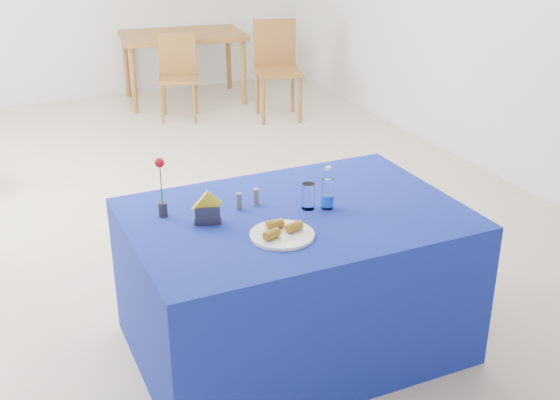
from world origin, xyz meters
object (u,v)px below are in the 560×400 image
(plate, at_px, (282,235))
(water_bottle, at_px, (327,194))
(chair_bg_left, at_px, (178,70))
(chair_bg_right, at_px, (277,62))
(blue_table, at_px, (295,281))
(oak_table, at_px, (182,40))

(plate, relative_size, water_bottle, 1.37)
(chair_bg_left, bearing_deg, chair_bg_right, -3.31)
(plate, xyz_separation_m, water_bottle, (0.33, 0.19, 0.06))
(blue_table, distance_m, water_bottle, 0.48)
(blue_table, relative_size, chair_bg_right, 1.62)
(blue_table, bearing_deg, water_bottle, -5.32)
(oak_table, bearing_deg, blue_table, -100.77)
(oak_table, distance_m, chair_bg_left, 0.67)
(water_bottle, distance_m, chair_bg_left, 4.23)
(water_bottle, xyz_separation_m, chair_bg_right, (1.44, 3.79, -0.26))
(chair_bg_right, bearing_deg, blue_table, -99.25)
(blue_table, relative_size, chair_bg_left, 1.87)
(water_bottle, xyz_separation_m, oak_table, (0.74, 4.78, -0.15))
(water_bottle, relative_size, chair_bg_left, 0.25)
(plate, height_order, blue_table, plate)
(chair_bg_right, bearing_deg, oak_table, 138.72)
(blue_table, relative_size, water_bottle, 7.44)
(blue_table, xyz_separation_m, oak_table, (0.91, 4.77, 0.30))
(water_bottle, xyz_separation_m, chair_bg_left, (0.50, 4.19, -0.34))
(plate, xyz_separation_m, blue_table, (0.17, 0.21, -0.39))
(plate, height_order, oak_table, plate)
(oak_table, relative_size, chair_bg_right, 1.44)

